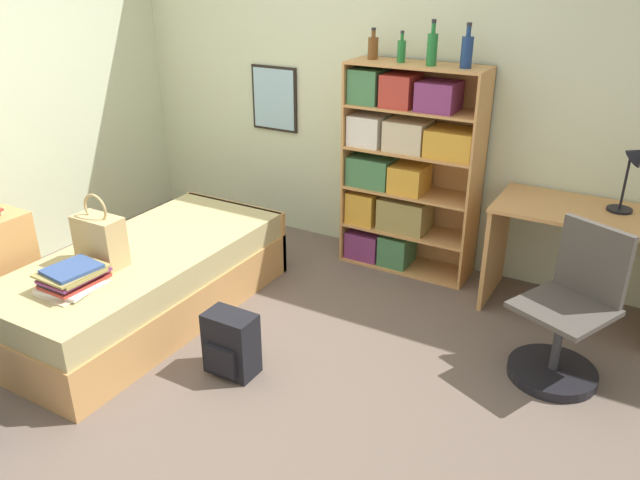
{
  "coord_description": "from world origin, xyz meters",
  "views": [
    {
      "loc": [
        2.23,
        -2.58,
        2.21
      ],
      "look_at": [
        0.62,
        0.2,
        0.75
      ],
      "focal_mm": 35.0,
      "sensor_mm": 36.0,
      "label": 1
    }
  ],
  "objects": [
    {
      "name": "bottle_clear",
      "position": [
        0.73,
        1.51,
        1.66
      ],
      "size": [
        0.07,
        0.07,
        0.3
      ],
      "color": "#1E6B2D",
      "rests_on": "bookcase"
    },
    {
      "name": "bottle_green",
      "position": [
        0.27,
        1.58,
        1.63
      ],
      "size": [
        0.07,
        0.07,
        0.22
      ],
      "color": "brown",
      "rests_on": "bookcase"
    },
    {
      "name": "desk",
      "position": [
        1.85,
        1.43,
        0.51
      ],
      "size": [
        1.08,
        0.59,
        0.75
      ],
      "color": "tan",
      "rests_on": "ground_plane"
    },
    {
      "name": "ground_plane",
      "position": [
        0.0,
        0.0,
        0.0
      ],
      "size": [
        14.0,
        14.0,
        0.0
      ],
      "primitive_type": "plane",
      "color": "#66564C"
    },
    {
      "name": "book_stack_on_bed",
      "position": [
        -0.56,
        -0.57,
        0.55
      ],
      "size": [
        0.34,
        0.37,
        0.13
      ],
      "color": "beige",
      "rests_on": "bed"
    },
    {
      "name": "wall_back",
      "position": [
        -0.0,
        1.78,
        1.3
      ],
      "size": [
        10.0,
        0.09,
        2.6
      ],
      "color": "beige",
      "rests_on": "ground_plane"
    },
    {
      "name": "backpack",
      "position": [
        0.28,
        -0.24,
        0.19
      ],
      "size": [
        0.29,
        0.21,
        0.38
      ],
      "color": "black",
      "rests_on": "ground_plane"
    },
    {
      "name": "desk_lamp",
      "position": [
        2.08,
        1.53,
        1.06
      ],
      "size": [
        0.21,
        0.16,
        0.46
      ],
      "color": "black",
      "rests_on": "desk"
    },
    {
      "name": "bookcase",
      "position": [
        0.53,
        1.55,
        0.79
      ],
      "size": [
        0.99,
        0.36,
        1.55
      ],
      "color": "tan",
      "rests_on": "ground_plane"
    },
    {
      "name": "bottle_blue",
      "position": [
        0.96,
        1.52,
        1.66
      ],
      "size": [
        0.08,
        0.08,
        0.29
      ],
      "color": "navy",
      "rests_on": "bookcase"
    },
    {
      "name": "desk_chair",
      "position": [
        1.93,
        0.69,
        0.28
      ],
      "size": [
        0.6,
        0.6,
        0.9
      ],
      "color": "black",
      "rests_on": "ground_plane"
    },
    {
      "name": "bottle_brown",
      "position": [
        0.5,
        1.54,
        1.63
      ],
      "size": [
        0.06,
        0.06,
        0.21
      ],
      "color": "#1E6B2D",
      "rests_on": "bookcase"
    },
    {
      "name": "handbag",
      "position": [
        -0.65,
        -0.27,
        0.65
      ],
      "size": [
        0.31,
        0.16,
        0.46
      ],
      "color": "tan",
      "rests_on": "bed"
    },
    {
      "name": "bed",
      "position": [
        -0.6,
        0.02,
        0.24
      ],
      "size": [
        0.92,
        2.01,
        0.48
      ],
      "color": "tan",
      "rests_on": "ground_plane"
    }
  ]
}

